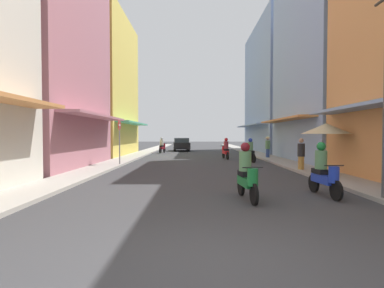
# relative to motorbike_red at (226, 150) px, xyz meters

# --- Properties ---
(ground_plane) EXTENTS (110.19, 110.19, 0.00)m
(ground_plane) POSITION_rel_motorbike_red_xyz_m (-1.96, 2.87, -0.70)
(ground_plane) COLOR #38383A
(sidewalk_left) EXTENTS (1.64, 58.09, 0.12)m
(sidewalk_left) POSITION_rel_motorbike_red_xyz_m (-7.26, 2.87, -0.64)
(sidewalk_left) COLOR #ADA89E
(sidewalk_left) RESTS_ON ground
(sidewalk_right) EXTENTS (1.64, 58.09, 0.12)m
(sidewalk_right) POSITION_rel_motorbike_red_xyz_m (3.35, 2.87, -0.64)
(sidewalk_right) COLOR #9E9991
(sidewalk_right) RESTS_ON ground
(building_left_mid) EXTENTS (7.05, 8.59, 16.25)m
(building_left_mid) POSITION_rel_motorbike_red_xyz_m (-11.08, -5.99, 7.42)
(building_left_mid) COLOR #B7727F
(building_left_mid) RESTS_ON ground
(building_left_far) EXTENTS (7.05, 9.52, 11.86)m
(building_left_far) POSITION_rel_motorbike_red_xyz_m (-11.08, 3.63, 5.22)
(building_left_far) COLOR #EFD159
(building_left_far) RESTS_ON ground
(building_right_mid) EXTENTS (7.05, 9.63, 15.84)m
(building_right_mid) POSITION_rel_motorbike_red_xyz_m (7.16, -2.16, 7.21)
(building_right_mid) COLOR #8CA5CC
(building_right_mid) RESTS_ON ground
(building_right_far) EXTENTS (7.05, 12.82, 13.37)m
(building_right_far) POSITION_rel_motorbike_red_xyz_m (7.16, 9.89, 5.98)
(building_right_far) COLOR #8CA5CC
(building_right_far) RESTS_ON ground
(motorbike_red) EXTENTS (0.56, 1.80, 1.58)m
(motorbike_red) POSITION_rel_motorbike_red_xyz_m (0.00, 0.00, 0.00)
(motorbike_red) COLOR black
(motorbike_red) RESTS_ON ground
(motorbike_green) EXTENTS (0.55, 1.81, 1.58)m
(motorbike_green) POSITION_rel_motorbike_red_xyz_m (-0.86, -13.92, 0.00)
(motorbike_green) COLOR black
(motorbike_green) RESTS_ON ground
(motorbike_blue) EXTENTS (0.55, 1.81, 1.58)m
(motorbike_blue) POSITION_rel_motorbike_red_xyz_m (1.47, -13.40, 0.00)
(motorbike_blue) COLOR black
(motorbike_blue) RESTS_ON ground
(motorbike_black) EXTENTS (0.71, 1.76, 1.58)m
(motorbike_black) POSITION_rel_motorbike_red_xyz_m (1.28, -2.55, 0.00)
(motorbike_black) COLOR black
(motorbike_black) RESTS_ON ground
(motorbike_maroon) EXTENTS (0.63, 1.79, 1.58)m
(motorbike_maroon) POSITION_rel_motorbike_red_xyz_m (-5.50, 7.31, 0.00)
(motorbike_maroon) COLOR black
(motorbike_maroon) RESTS_ON ground
(parked_car) EXTENTS (2.13, 4.24, 1.45)m
(parked_car) POSITION_rel_motorbike_red_xyz_m (-3.79, 11.20, 0.04)
(parked_car) COLOR black
(parked_car) RESTS_ON ground
(pedestrian_far) EXTENTS (0.44, 0.44, 1.69)m
(pedestrian_far) POSITION_rel_motorbike_red_xyz_m (3.16, 0.10, 0.25)
(pedestrian_far) COLOR #334C8C
(pedestrian_far) RESTS_ON ground
(pedestrian_foreground) EXTENTS (0.34, 0.34, 1.63)m
(pedestrian_foreground) POSITION_rel_motorbike_red_xyz_m (2.86, -7.66, 0.11)
(pedestrian_foreground) COLOR #BF8C3F
(pedestrian_foreground) RESTS_ON ground
(vendor_umbrella) EXTENTS (2.02, 2.02, 2.28)m
(vendor_umbrella) POSITION_rel_motorbike_red_xyz_m (3.30, -9.36, 1.35)
(vendor_umbrella) COLOR #99999E
(vendor_umbrella) RESTS_ON ground
(street_sign_no_entry) EXTENTS (0.07, 0.60, 2.65)m
(street_sign_no_entry) POSITION_rel_motorbike_red_xyz_m (-6.59, -5.13, 1.01)
(street_sign_no_entry) COLOR gray
(street_sign_no_entry) RESTS_ON ground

